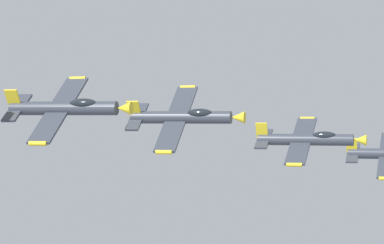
# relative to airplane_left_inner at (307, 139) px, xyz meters

# --- Properties ---
(airplane_left_inner) EXTENTS (8.71, 10.35, 4.60)m
(airplane_left_inner) POSITION_rel_airplane_left_inner_xyz_m (0.00, 0.00, 0.00)
(airplane_left_inner) COLOR #333842
(airplane_right_inner) EXTENTS (7.81, 10.35, 6.10)m
(airplane_right_inner) POSITION_rel_airplane_left_inner_xyz_m (9.56, -9.49, 2.14)
(airplane_right_inner) COLOR #333842
(airplane_left_outer) EXTENTS (8.12, 10.35, 5.65)m
(airplane_left_outer) POSITION_rel_airplane_left_inner_xyz_m (18.86, -16.43, 2.89)
(airplane_left_outer) COLOR #333842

